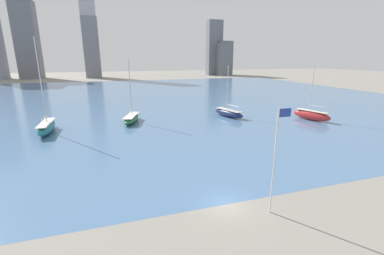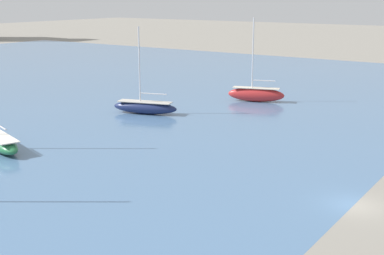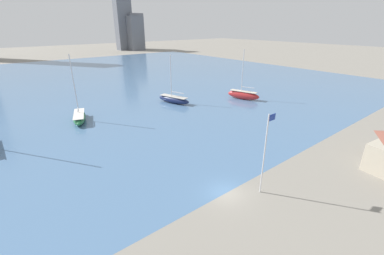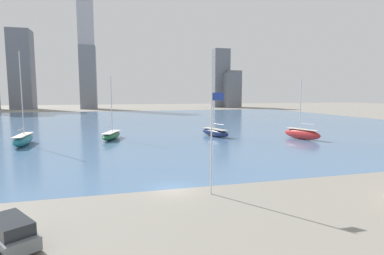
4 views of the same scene
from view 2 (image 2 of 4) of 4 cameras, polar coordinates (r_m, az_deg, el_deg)
The scene contains 3 objects.
ground_plane at distance 42.85m, azimuth 16.87°, elevation -7.95°, with size 500.00×500.00×0.00m, color gray.
sailboat_navy at distance 72.02m, azimuth -5.04°, elevation 2.20°, with size 4.72×9.20×11.58m.
sailboat_red at distance 80.57m, azimuth 6.84°, elevation 3.57°, with size 4.46×8.58×12.36m.
Camera 2 is at (-38.32, -11.24, 15.55)m, focal length 50.00 mm.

